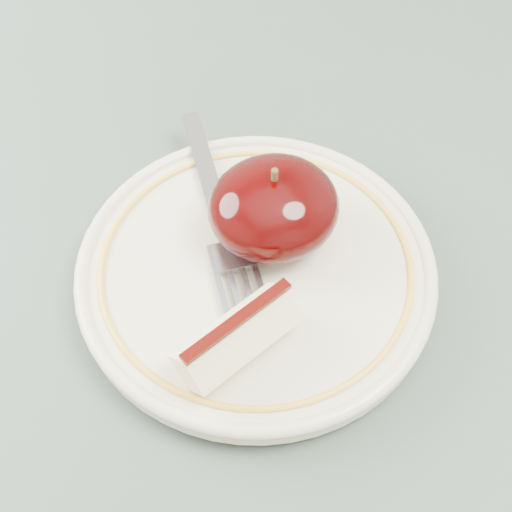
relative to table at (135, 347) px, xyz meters
name	(u,v)px	position (x,y,z in m)	size (l,w,h in m)	color
table	(135,347)	(0.00, 0.00, 0.00)	(0.90, 0.90, 0.75)	brown
plate	(256,269)	(0.08, -0.04, 0.10)	(0.22, 0.22, 0.02)	beige
apple_half	(274,207)	(0.10, -0.02, 0.13)	(0.08, 0.08, 0.06)	black
apple_wedge	(238,336)	(0.05, -0.09, 0.12)	(0.08, 0.05, 0.03)	beige
fork	(219,213)	(0.07, 0.01, 0.11)	(0.05, 0.18, 0.00)	gray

